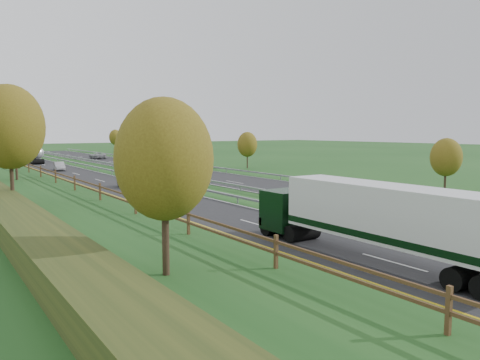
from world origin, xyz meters
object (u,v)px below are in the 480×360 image
object	(u,v)px
road_tanker	(33,154)
car_oncoming	(98,155)
box_lorry	(375,218)
car_small_far	(6,153)
car_silver_mid	(59,166)
car_dark_near	(128,182)

from	to	relation	value
road_tanker	car_oncoming	xyz separation A→B (m)	(15.69, 6.80, -1.04)
box_lorry	car_small_far	world-z (taller)	box_lorry
car_silver_mid	car_small_far	size ratio (longest dim) A/B	0.84
road_tanker	car_dark_near	bearing A→B (deg)	-88.90
car_dark_near	road_tanker	bearing A→B (deg)	92.44
car_silver_mid	car_dark_near	bearing A→B (deg)	-81.50
car_silver_mid	car_oncoming	world-z (taller)	car_oncoming
box_lorry	road_tanker	size ratio (longest dim) A/B	1.45
road_tanker	car_dark_near	world-z (taller)	road_tanker
box_lorry	car_small_far	distance (m)	125.35
box_lorry	car_silver_mid	size ratio (longest dim) A/B	3.68
car_small_far	car_oncoming	bearing A→B (deg)	-55.14
car_dark_near	car_oncoming	xyz separation A→B (m)	(14.69, 58.65, 0.09)
car_dark_near	car_small_far	world-z (taller)	car_small_far
road_tanker	car_silver_mid	distance (m)	22.42
box_lorry	car_silver_mid	xyz separation A→B (m)	(0.00, 67.19, -1.56)
car_small_far	road_tanker	bearing A→B (deg)	-83.56
car_dark_near	car_oncoming	bearing A→B (deg)	77.26
car_small_far	box_lorry	bearing A→B (deg)	-84.03
car_small_far	car_oncoming	world-z (taller)	car_oncoming
car_silver_mid	road_tanker	bearing A→B (deg)	96.55
car_oncoming	box_lorry	bearing A→B (deg)	77.70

